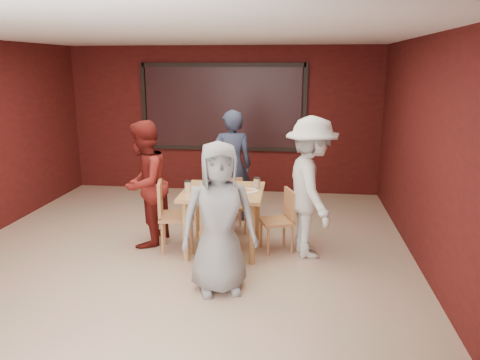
# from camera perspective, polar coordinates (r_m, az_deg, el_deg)

# --- Properties ---
(floor) EXTENTS (7.00, 7.00, 0.00)m
(floor) POSITION_cam_1_polar(r_m,az_deg,el_deg) (6.15, -7.36, -9.66)
(floor) COLOR tan
(floor) RESTS_ON ground
(window_blinds) EXTENTS (3.00, 0.02, 1.50)m
(window_blinds) POSITION_cam_1_polar(r_m,az_deg,el_deg) (9.05, -2.14, 8.84)
(window_blinds) COLOR black
(dining_table) EXTENTS (1.08, 1.08, 0.98)m
(dining_table) POSITION_cam_1_polar(r_m,az_deg,el_deg) (6.19, -2.08, -2.23)
(dining_table) COLOR tan
(dining_table) RESTS_ON floor
(chair_front) EXTENTS (0.48, 0.48, 0.82)m
(chair_front) POSITION_cam_1_polar(r_m,az_deg,el_deg) (5.65, -2.95, -6.68)
(chair_front) COLOR #C0804A
(chair_front) RESTS_ON floor
(chair_back) EXTENTS (0.49, 0.49, 0.78)m
(chair_back) POSITION_cam_1_polar(r_m,az_deg,el_deg) (7.01, -1.02, -2.68)
(chair_back) COLOR #C0804A
(chair_back) RESTS_ON floor
(chair_left) EXTENTS (0.56, 0.56, 0.96)m
(chair_left) POSITION_cam_1_polar(r_m,az_deg,el_deg) (6.31, -8.48, -3.81)
(chair_left) COLOR #C0804A
(chair_left) RESTS_ON floor
(chair_right) EXTENTS (0.52, 0.52, 0.84)m
(chair_right) POSITION_cam_1_polar(r_m,az_deg,el_deg) (6.27, 5.11, -4.48)
(chair_right) COLOR #C0804A
(chair_right) RESTS_ON floor
(diner_front) EXTENTS (0.94, 0.76, 1.68)m
(diner_front) POSITION_cam_1_polar(r_m,az_deg,el_deg) (5.04, -2.57, -4.69)
(diner_front) COLOR gray
(diner_front) RESTS_ON floor
(diner_back) EXTENTS (0.74, 0.58, 1.78)m
(diner_back) POSITION_cam_1_polar(r_m,az_deg,el_deg) (7.38, -1.01, 1.71)
(diner_back) COLOR #282F48
(diner_back) RESTS_ON floor
(diner_left) EXTENTS (0.76, 0.92, 1.73)m
(diner_left) POSITION_cam_1_polar(r_m,az_deg,el_deg) (6.50, -11.60, -0.47)
(diner_left) COLOR maroon
(diner_left) RESTS_ON floor
(diner_right) EXTENTS (0.95, 1.31, 1.83)m
(diner_right) POSITION_cam_1_polar(r_m,az_deg,el_deg) (6.05, 8.63, -0.94)
(diner_right) COLOR silver
(diner_right) RESTS_ON floor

